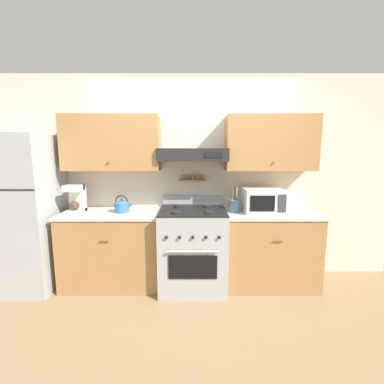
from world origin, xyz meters
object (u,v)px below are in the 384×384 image
at_px(tea_kettle, 123,206).
at_px(microwave, 264,200).
at_px(coffee_maker, 77,198).
at_px(refrigerator, 24,213).
at_px(utensil_crock, 235,206).
at_px(stove_range, 194,248).

distance_m(tea_kettle, microwave, 1.67).
bearing_deg(microwave, coffee_maker, 179.61).
bearing_deg(microwave, refrigerator, -178.72).
distance_m(microwave, utensil_crock, 0.35).
relative_size(stove_range, utensil_crock, 3.44).
relative_size(coffee_maker, utensil_crock, 1.07).
height_order(tea_kettle, utensil_crock, utensil_crock).
distance_m(stove_range, utensil_crock, 0.71).
distance_m(refrigerator, tea_kettle, 1.16).
distance_m(coffee_maker, utensil_crock, 1.89).
height_order(refrigerator, utensil_crock, refrigerator).
distance_m(coffee_maker, microwave, 2.23).
distance_m(tea_kettle, utensil_crock, 1.33).
xyz_separation_m(refrigerator, coffee_maker, (0.60, 0.08, 0.16)).
distance_m(stove_range, refrigerator, 2.04).
bearing_deg(utensil_crock, tea_kettle, -180.00).
bearing_deg(utensil_crock, coffee_maker, 178.99).
height_order(tea_kettle, coffee_maker, coffee_maker).
height_order(stove_range, microwave, microwave).
distance_m(refrigerator, coffee_maker, 0.63).
distance_m(stove_range, coffee_maker, 1.51).
relative_size(refrigerator, utensil_crock, 5.88).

